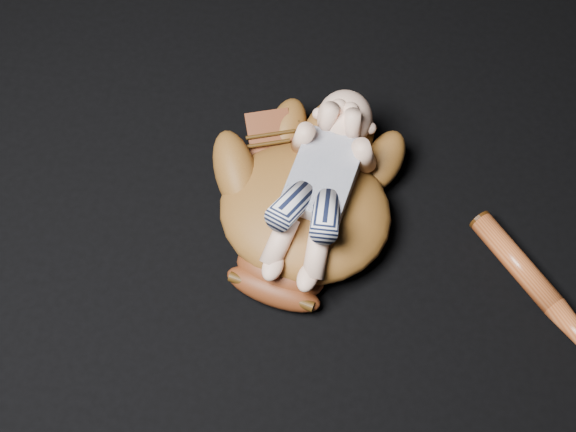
{
  "coord_description": "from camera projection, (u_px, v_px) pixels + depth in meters",
  "views": [
    {
      "loc": [
        -0.1,
        -0.66,
        1.22
      ],
      "look_at": [
        -0.19,
        -0.03,
        0.07
      ],
      "focal_mm": 50.0,
      "sensor_mm": 36.0,
      "label": 1
    }
  ],
  "objects": [
    {
      "name": "baseball_bat",
      "position": [
        564.0,
        318.0,
        1.28
      ],
      "size": [
        0.31,
        0.35,
        0.04
      ],
      "primitive_type": null,
      "rotation": [
        0.0,
        0.0,
        0.71
      ],
      "color": "#A4481F",
      "rests_on": "ground"
    },
    {
      "name": "newborn_baby",
      "position": [
        318.0,
        187.0,
        1.28
      ],
      "size": [
        0.23,
        0.38,
        0.14
      ],
      "primitive_type": null,
      "rotation": [
        0.0,
        0.0,
        -0.19
      ],
      "color": "#E5B194",
      "rests_on": "baseball_glove"
    },
    {
      "name": "baseball_glove",
      "position": [
        305.0,
        207.0,
        1.33
      ],
      "size": [
        0.45,
        0.49,
        0.13
      ],
      "primitive_type": null,
      "rotation": [
        0.0,
        0.0,
        -0.24
      ],
      "color": "brown",
      "rests_on": "ground"
    }
  ]
}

